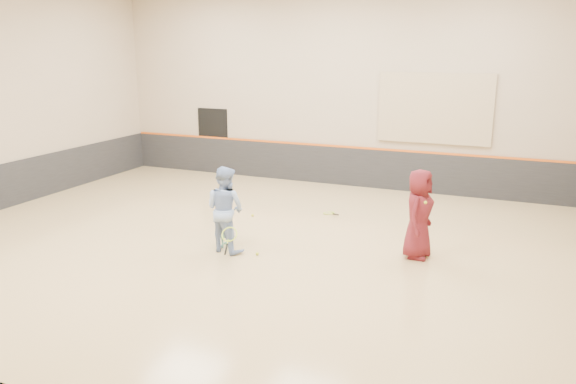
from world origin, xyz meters
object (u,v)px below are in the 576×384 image
at_px(instructor, 225,209).
at_px(young_man, 419,214).
at_px(girl, 223,219).
at_px(spare_racket, 329,211).

bearing_deg(instructor, young_man, -150.29).
distance_m(girl, instructor, 0.41).
bearing_deg(young_man, spare_racket, 56.35).
relative_size(girl, young_man, 0.67).
xyz_separation_m(instructor, spare_racket, (1.15, 3.42, -0.85)).
height_order(girl, instructor, instructor).
xyz_separation_m(girl, instructor, (0.19, -0.22, 0.30)).
relative_size(girl, spare_racket, 1.81).
bearing_deg(instructor, spare_racket, -96.18).
bearing_deg(girl, instructor, 37.58).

